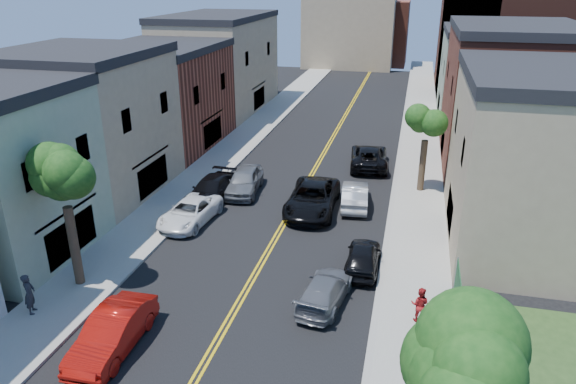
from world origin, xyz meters
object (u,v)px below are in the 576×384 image
Objects in this scene: grey_car_left at (245,181)px; black_car_left at (211,190)px; red_sedan at (113,332)px; pedestrian_right at (420,305)px; black_suv_lane at (312,198)px; silver_car_right at (355,195)px; pedestrian_left at (29,294)px; black_car_right at (363,257)px; white_pickup at (190,212)px; grey_car_right at (325,290)px; dark_car_right_far at (369,156)px.

grey_car_left is 2.52m from black_car_left.
grey_car_left is at bearing 88.68° from red_sedan.
black_suv_lane is at bearing -50.03° from pedestrian_right.
red_sedan is 18.02m from silver_car_right.
silver_car_right is at bearing -63.29° from pedestrian_left.
black_car_right is 0.65× the size of black_suv_lane.
grey_car_left is 12.26m from black_car_right.
pedestrian_right is (13.45, -7.00, 0.25)m from white_pickup.
grey_car_left is 16.37m from pedestrian_left.
grey_car_right is 3.64m from black_car_right.
black_car_right is at bearing -10.68° from white_pickup.
black_car_left reaches higher than silver_car_right.
pedestrian_right is at bearing -102.76° from pedestrian_left.
pedestrian_right is (11.75, 4.55, 0.16)m from red_sedan.
silver_car_right reaches higher than grey_car_right.
silver_car_right is (-1.35, 7.81, 0.06)m from black_car_right.
pedestrian_right reaches higher than grey_car_right.
pedestrian_left is at bearing -99.26° from black_car_left.
grey_car_left is 7.62m from silver_car_right.
black_car_left is 3.28× the size of pedestrian_right.
black_car_left is 14.14m from pedestrian_left.
black_suv_lane is (5.10, 14.95, 0.08)m from red_sedan.
grey_car_left reaches higher than dark_car_right_far.
white_pickup is 11.29m from grey_car_right.
red_sedan is at bearing 41.83° from grey_car_right.
white_pickup is (-1.70, 11.55, -0.10)m from red_sedan.
pedestrian_left is at bearing 27.68° from black_car_right.
silver_car_right is 2.46× the size of pedestrian_left.
red_sedan is 15.14m from black_car_left.
grey_car_right is at bearing 84.23° from silver_car_right.
red_sedan is at bearing -128.87° from pedestrian_left.
dark_car_right_far is (9.46, 9.17, 0.06)m from black_car_left.
red_sedan is 12.37m from black_car_right.
black_suv_lane reaches higher than grey_car_left.
white_pickup is 0.80× the size of black_suv_lane.
pedestrian_right is at bearing -22.34° from white_pickup.
white_pickup is 2.69× the size of pedestrian_left.
pedestrian_right is at bearing -35.04° from black_car_left.
black_car_left is (0.00, 3.49, 0.06)m from white_pickup.
dark_car_right_far is (-1.20, 15.69, 0.13)m from black_car_right.
dark_car_right_far is at bearing -96.91° from silver_car_right.
pedestrian_right reaches higher than dark_car_right_far.
grey_car_right is 0.75× the size of dark_car_right_far.
black_suv_lane is at bearing 69.85° from red_sedan.
red_sedan is at bearing 59.29° from silver_car_right.
black_car_right is 2.19× the size of pedestrian_left.
silver_car_right is 2.88× the size of pedestrian_right.
silver_car_right is at bearing 10.87° from black_car_left.
silver_car_right is at bearing -82.30° from grey_car_right.
white_pickup is 1.09× the size of silver_car_right.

